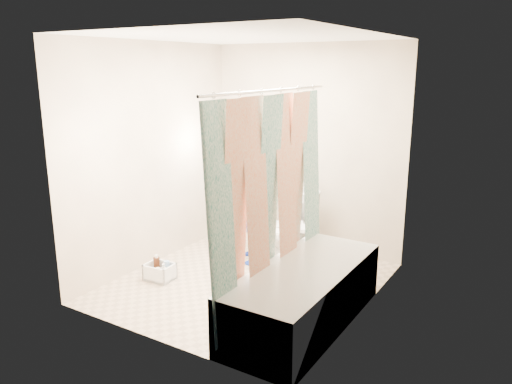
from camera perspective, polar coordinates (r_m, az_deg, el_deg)
The scene contains 14 objects.
floor at distance 5.15m, azimuth -1.07°, elevation -10.34°, with size 2.60×2.60×0.00m, color tan.
ceiling at distance 4.70m, azimuth -1.21°, elevation 17.37°, with size 2.40×2.60×0.02m, color white.
wall_back at distance 5.90m, azimuth 5.75°, elevation 4.96°, with size 2.40×0.02×2.40m, color beige.
wall_front at distance 3.78m, azimuth -11.86°, elevation -0.50°, with size 2.40×0.02×2.40m, color beige.
wall_left at distance 5.51m, azimuth -11.70°, elevation 4.09°, with size 0.02×2.60×2.40m, color beige.
wall_right at distance 4.27m, azimuth 12.55°, elevation 1.12°, with size 0.02×2.60×2.40m, color beige.
bathtub at distance 4.33m, azimuth 5.49°, elevation -11.51°, with size 0.70×1.75×0.50m.
curtain_rod at distance 4.06m, azimuth 1.80°, elevation 11.51°, with size 0.02×0.02×1.90m, color silver.
shower_curtain at distance 4.21m, azimuth 1.70°, elevation -1.25°, with size 0.06×1.75×1.80m, color white.
toilet at distance 5.51m, azimuth 4.13°, elevation -4.26°, with size 0.44×0.78×0.80m, color white.
tank_lid at distance 5.38m, azimuth 3.75°, elevation -3.96°, with size 0.49×0.21×0.04m, color white.
tank_internals at distance 5.61m, azimuth 4.39°, elevation 0.18°, with size 0.19×0.07×0.26m.
plumber at distance 5.49m, azimuth -0.34°, elevation -0.37°, with size 0.55×0.36×1.52m, color navy.
cleaning_caddy at distance 5.29m, azimuth -10.87°, elevation -9.02°, with size 0.30×0.24×0.22m.
Camera 1 is at (2.54, -3.94, 2.14)m, focal length 35.00 mm.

